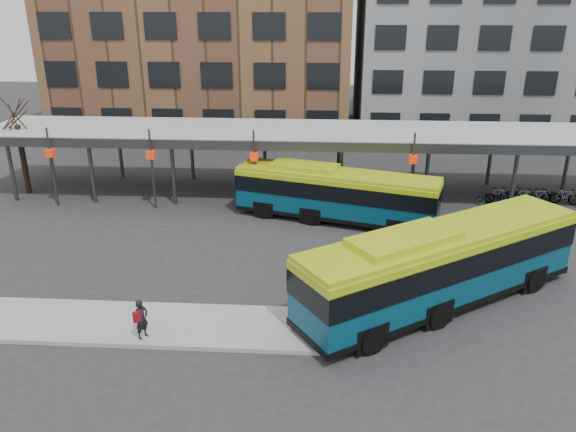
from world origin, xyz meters
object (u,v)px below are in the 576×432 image
object	(u,v)px
tree	(23,156)
bus_front	(441,264)
pedestrian	(141,319)
bus_rear	(335,193)

from	to	relation	value
tree	bus_front	bearing A→B (deg)	-27.96
bus_front	pedestrian	world-z (taller)	bus_front
tree	bus_front	xyz separation A→B (m)	(23.77, -12.61, -0.58)
tree	pedestrian	xyz separation A→B (m)	(12.47, -16.01, -1.48)
bus_front	bus_rear	bearing A→B (deg)	80.29
bus_rear	pedestrian	bearing A→B (deg)	-102.93
bus_rear	tree	bearing A→B (deg)	-173.20
bus_rear	pedestrian	size ratio (longest dim) A/B	7.50
bus_front	bus_rear	distance (m)	9.95
tree	pedestrian	size ratio (longest dim) A/B	3.65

